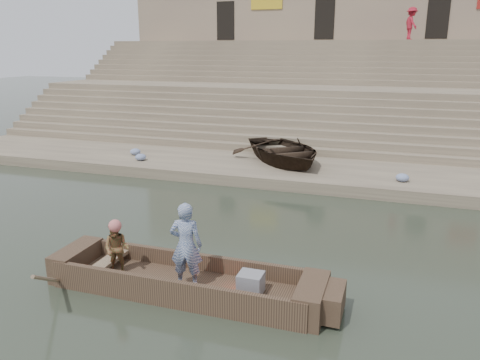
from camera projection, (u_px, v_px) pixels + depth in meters
The scene contains 14 objects.
ground at pixel (235, 268), 10.47m from camera, with size 120.00×120.00×0.00m, color #272F23.
lower_landing at pixel (305, 173), 17.72m from camera, with size 32.00×4.00×0.40m, color gray.
mid_landing at pixel (333, 115), 24.25m from camera, with size 32.00×3.00×2.80m, color gray.
upper_landing at pixel (349, 82), 30.32m from camera, with size 32.00×3.00×5.20m, color gray.
ghat_steps at pixel (338, 104), 25.68m from camera, with size 32.00×11.00×5.20m.
building_wall at pixel (358, 35), 33.15m from camera, with size 32.00×5.07×11.20m.
main_rowboat at pixel (185, 287), 9.42m from camera, with size 5.00×1.30×0.22m, color brown.
rowboat_trim at pixel (194, 279), 9.30m from camera, with size 6.04×2.63×1.78m.
standing_man at pixel (186, 245), 9.00m from camera, with size 0.63×0.41×1.72m, color navy.
rowing_man at pixel (117, 249), 9.58m from camera, with size 0.54×0.42×1.11m, color #246C2A.
television at pixel (250, 283), 8.92m from camera, with size 0.46×0.42×0.40m.
beached_rowboat at pixel (284, 150), 18.36m from camera, with size 3.26×4.56×0.94m, color #2D2116.
pedestrian at pixel (411, 24), 28.02m from camera, with size 1.22×0.70×1.88m, color maroon.
cloth_bundles at pixel (294, 165), 17.51m from camera, with size 17.67×2.34×0.26m.
Camera 1 is at (3.13, -9.03, 4.71)m, focal length 35.24 mm.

